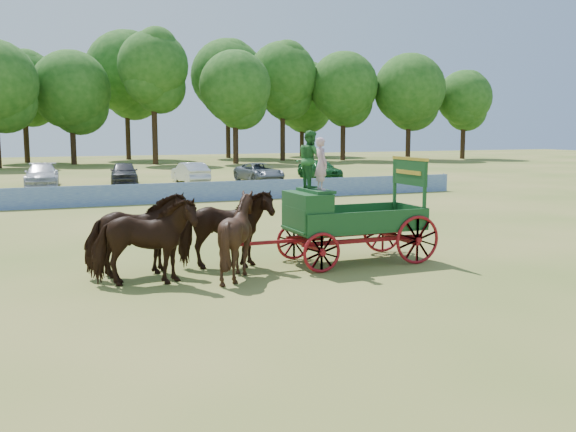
{
  "coord_description": "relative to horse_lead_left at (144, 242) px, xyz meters",
  "views": [
    {
      "loc": [
        -12.14,
        -14.86,
        3.82
      ],
      "look_at": [
        -5.1,
        2.25,
        1.3
      ],
      "focal_mm": 40.0,
      "sensor_mm": 36.0,
      "label": 1
    }
  ],
  "objects": [
    {
      "name": "horse_wheel_right",
      "position": [
        2.4,
        1.1,
        0.0
      ],
      "size": [
        2.75,
        1.64,
        2.18
      ],
      "primitive_type": "imported",
      "rotation": [
        0.0,
        0.0,
        1.38
      ],
      "color": "black",
      "rests_on": "ground"
    },
    {
      "name": "farm_dray",
      "position": [
        5.36,
        0.59,
        0.56
      ],
      "size": [
        6.0,
        2.0,
        3.78
      ],
      "color": "maroon",
      "rests_on": "ground"
    },
    {
      "name": "sponsor_banner",
      "position": [
        8.53,
        17.3,
        -0.56
      ],
      "size": [
        26.0,
        0.08,
        1.05
      ],
      "primitive_type": "cube",
      "color": "#1B3897",
      "rests_on": "ground"
    },
    {
      "name": "treeline",
      "position": [
        5.29,
        59.26,
        8.22
      ],
      "size": [
        92.16,
        24.2,
        15.91
      ],
      "color": "#382314",
      "rests_on": "ground"
    },
    {
      "name": "parked_cars",
      "position": [
        0.57,
        29.48,
        -0.34
      ],
      "size": [
        37.31,
        7.32,
        1.55
      ],
      "color": "silver",
      "rests_on": "ground"
    },
    {
      "name": "horse_wheel_left",
      "position": [
        2.4,
        0.0,
        0.0
      ],
      "size": [
        2.37,
        2.21,
        2.18
      ],
      "primitive_type": "imported",
      "rotation": [
        0.0,
        0.0,
        1.83
      ],
      "color": "black",
      "rests_on": "ground"
    },
    {
      "name": "ground",
      "position": [
        9.53,
        -0.7,
        -1.09
      ],
      "size": [
        160.0,
        160.0,
        0.0
      ],
      "primitive_type": "plane",
      "color": "#9C8646",
      "rests_on": "ground"
    },
    {
      "name": "horse_lead_left",
      "position": [
        0.0,
        0.0,
        0.0
      ],
      "size": [
        2.75,
        1.62,
        2.18
      ],
      "primitive_type": "imported",
      "rotation": [
        0.0,
        0.0,
        1.39
      ],
      "color": "black",
      "rests_on": "ground"
    },
    {
      "name": "horse_lead_right",
      "position": [
        0.0,
        1.1,
        0.0
      ],
      "size": [
        2.69,
        1.45,
        2.18
      ],
      "primitive_type": "imported",
      "rotation": [
        0.0,
        0.0,
        1.68
      ],
      "color": "black",
      "rests_on": "ground"
    }
  ]
}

